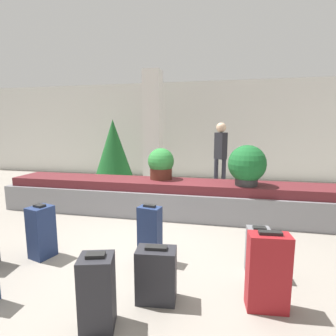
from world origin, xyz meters
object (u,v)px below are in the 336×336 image
at_px(suitcase_7, 97,292).
at_px(potted_plant_1, 247,165).
at_px(suitcase_2, 156,275).
at_px(potted_plant_0, 161,164).
at_px(suitcase_1, 258,252).
at_px(suitcase_5, 268,272).
at_px(pillar, 153,131).
at_px(traveler_0, 221,150).
at_px(suitcase_4, 150,234).
at_px(suitcase_3, 41,232).
at_px(decorated_tree, 113,150).

bearing_deg(suitcase_7, potted_plant_1, 48.34).
height_order(suitcase_2, potted_plant_0, potted_plant_0).
xyz_separation_m(suitcase_1, suitcase_5, (0.01, -0.59, 0.09)).
bearing_deg(pillar, traveler_0, 0.82).
height_order(suitcase_4, potted_plant_1, potted_plant_1).
xyz_separation_m(suitcase_3, suitcase_5, (2.74, -0.46, 0.03)).
distance_m(suitcase_1, decorated_tree, 5.58).
bearing_deg(suitcase_2, suitcase_3, 156.36).
distance_m(suitcase_3, decorated_tree, 4.48).
height_order(suitcase_1, suitcase_3, suitcase_3).
height_order(suitcase_4, decorated_tree, decorated_tree).
bearing_deg(decorated_tree, suitcase_3, -78.74).
height_order(suitcase_7, potted_plant_1, potted_plant_1).
bearing_deg(suitcase_5, suitcase_1, 85.68).
xyz_separation_m(pillar, suitcase_3, (-0.40, -4.13, -1.25)).
distance_m(suitcase_3, suitcase_5, 2.78).
xyz_separation_m(pillar, traveler_0, (1.83, 0.03, -0.49)).
bearing_deg(potted_plant_1, decorated_tree, 146.24).
xyz_separation_m(pillar, suitcase_5, (2.34, -4.59, -1.23)).
height_order(suitcase_4, traveler_0, traveler_0).
distance_m(suitcase_7, decorated_tree, 5.80).
distance_m(suitcase_5, potted_plant_1, 2.49).
bearing_deg(suitcase_7, decorated_tree, 96.26).
distance_m(suitcase_1, potted_plant_1, 1.96).
relative_size(pillar, traveler_0, 1.76).
xyz_separation_m(suitcase_1, traveler_0, (-0.50, 4.02, 0.83)).
bearing_deg(suitcase_5, potted_plant_1, 85.22).
bearing_deg(suitcase_5, suitcase_3, 165.29).
height_order(suitcase_1, suitcase_2, suitcase_1).
distance_m(suitcase_1, suitcase_2, 1.24).
xyz_separation_m(potted_plant_1, decorated_tree, (-3.58, 2.40, 0.02)).
bearing_deg(decorated_tree, suitcase_4, -61.14).
xyz_separation_m(suitcase_2, suitcase_5, (1.04, 0.09, 0.10)).
relative_size(suitcase_4, decorated_tree, 0.39).
bearing_deg(suitcase_7, suitcase_4, 68.27).
bearing_deg(potted_plant_0, potted_plant_1, -9.05).
relative_size(suitcase_5, potted_plant_0, 1.23).
bearing_deg(suitcase_1, traveler_0, 92.95).
relative_size(potted_plant_0, potted_plant_1, 0.86).
bearing_deg(potted_plant_0, suitcase_5, -58.08).
distance_m(potted_plant_1, decorated_tree, 4.31).
relative_size(suitcase_2, suitcase_7, 0.84).
bearing_deg(decorated_tree, potted_plant_1, -33.76).
height_order(suitcase_4, suitcase_7, suitcase_4).
height_order(suitcase_5, potted_plant_1, potted_plant_1).
height_order(suitcase_3, suitcase_7, suitcase_3).
distance_m(suitcase_2, suitcase_7, 0.60).
relative_size(suitcase_7, traveler_0, 0.37).
distance_m(pillar, suitcase_5, 5.29).
bearing_deg(pillar, suitcase_3, -95.56).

